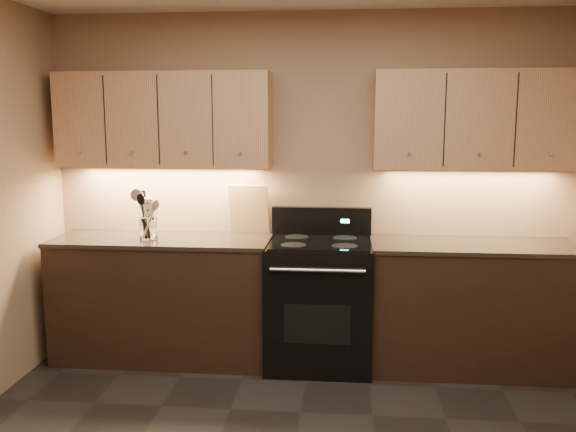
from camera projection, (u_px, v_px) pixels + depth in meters
The scene contains 14 objects.
wall_back at pixel (312, 186), 4.68m from camera, with size 4.00×0.04×2.60m, color #9A7C5A.
counter_left at pixel (164, 298), 4.62m from camera, with size 1.62×0.62×0.93m.
counter_right at pixel (471, 306), 4.41m from camera, with size 1.46×0.62×0.93m.
stove at pixel (319, 301), 4.49m from camera, with size 0.76×0.68×1.14m.
upper_cab_left at pixel (164, 120), 4.56m from camera, with size 1.60×0.30×0.70m, color tan.
upper_cab_right at pixel (476, 120), 4.35m from camera, with size 1.44×0.30×0.70m, color tan.
outlet_plate at pixel (148, 207), 4.83m from camera, with size 0.09×0.01×0.12m, color #B2B5BA.
utensil_crock at pixel (148, 229), 4.48m from camera, with size 0.15×0.15×0.16m.
cutting_board at pixel (249, 209), 4.71m from camera, with size 0.31×0.02×0.39m, color tan.
wooden_spoon at pixel (143, 218), 4.46m from camera, with size 0.06×0.06×0.29m, color tan, non-canonical shape.
black_spoon at pixel (147, 215), 4.48m from camera, with size 0.06×0.06×0.32m, color black, non-canonical shape.
black_turner at pixel (148, 213), 4.45m from camera, with size 0.08×0.08×0.37m, color black, non-canonical shape.
steel_spatula at pixel (151, 213), 4.48m from camera, with size 0.08×0.08×0.35m, color silver, non-canonical shape.
steel_skimmer at pixel (152, 213), 4.45m from camera, with size 0.09×0.09×0.36m, color silver, non-canonical shape.
Camera 1 is at (0.25, -2.66, 1.81)m, focal length 38.00 mm.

